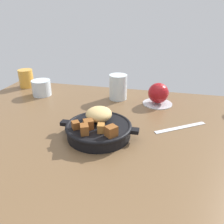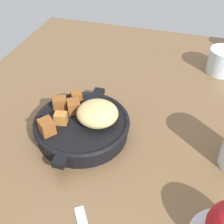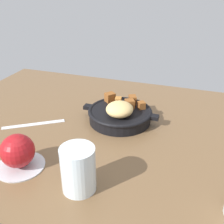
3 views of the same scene
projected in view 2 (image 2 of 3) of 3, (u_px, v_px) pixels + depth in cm
name	position (u px, v px, depth cm)	size (l,w,h in cm)	color
ground_plane	(103.00, 148.00, 60.82)	(117.79, 80.48, 2.40)	brown
cast_iron_skillet	(83.00, 124.00, 60.66)	(24.57, 20.32, 8.03)	black
water_glass_short	(223.00, 61.00, 79.48)	(8.27, 8.27, 6.81)	silver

